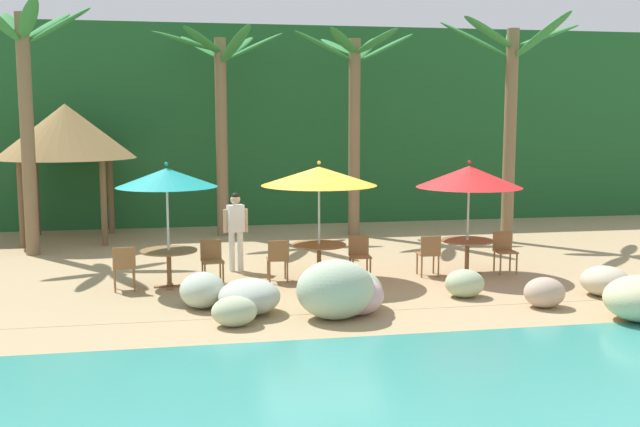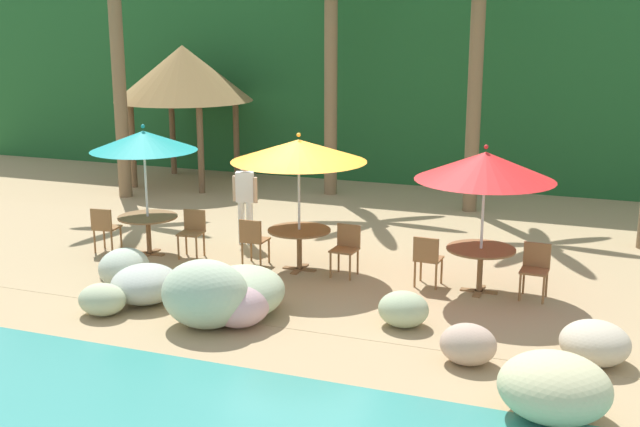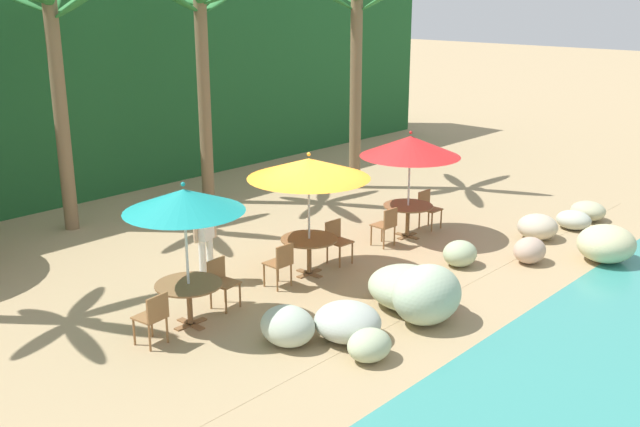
{
  "view_description": "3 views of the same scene",
  "coord_description": "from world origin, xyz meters",
  "px_view_note": "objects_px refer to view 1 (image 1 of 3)",
  "views": [
    {
      "loc": [
        -2.77,
        -14.7,
        3.35
      ],
      "look_at": [
        -0.09,
        -0.2,
        1.39
      ],
      "focal_mm": 41.94,
      "sensor_mm": 36.0,
      "label": 1
    },
    {
      "loc": [
        4.95,
        -12.37,
        4.31
      ],
      "look_at": [
        0.35,
        -0.13,
        1.09
      ],
      "focal_mm": 44.57,
      "sensor_mm": 36.0,
      "label": 2
    },
    {
      "loc": [
        -9.89,
        -9.26,
        5.33
      ],
      "look_at": [
        0.35,
        0.09,
        1.12
      ],
      "focal_mm": 41.56,
      "sensor_mm": 36.0,
      "label": 3
    }
  ],
  "objects_px": {
    "chair_red_seaward": "(504,249)",
    "waiter_in_white": "(236,226)",
    "umbrella_teal": "(167,178)",
    "chair_teal_inland": "(124,265)",
    "palm_tree_second": "(221,95)",
    "umbrella_orange": "(319,176)",
    "dining_table_orange": "(319,250)",
    "palm_tree_fourth": "(511,94)",
    "dining_table_teal": "(169,256)",
    "palapa_hut": "(66,132)",
    "palm_tree_nearest": "(25,88)",
    "palm_tree_third": "(355,96)",
    "dining_table_red": "(467,246)",
    "chair_orange_seaward": "(359,253)",
    "umbrella_red": "(469,177)",
    "chair_red_inland": "(429,252)",
    "chair_orange_inland": "(278,257)",
    "chair_teal_seaward": "(212,258)"
  },
  "relations": [
    {
      "from": "umbrella_teal",
      "to": "chair_teal_inland",
      "type": "relative_size",
      "value": 2.81
    },
    {
      "from": "umbrella_orange",
      "to": "dining_table_orange",
      "type": "distance_m",
      "value": 1.51
    },
    {
      "from": "chair_teal_seaward",
      "to": "umbrella_orange",
      "type": "relative_size",
      "value": 0.36
    },
    {
      "from": "umbrella_teal",
      "to": "umbrella_red",
      "type": "relative_size",
      "value": 1.02
    },
    {
      "from": "chair_red_inland",
      "to": "umbrella_teal",
      "type": "bearing_deg",
      "value": 179.98
    },
    {
      "from": "dining_table_orange",
      "to": "palm_tree_nearest",
      "type": "height_order",
      "value": "palm_tree_nearest"
    },
    {
      "from": "chair_teal_inland",
      "to": "palm_tree_nearest",
      "type": "bearing_deg",
      "value": 119.76
    },
    {
      "from": "chair_orange_seaward",
      "to": "dining_table_red",
      "type": "xyz_separation_m",
      "value": [
        2.3,
        -0.1,
        0.1
      ]
    },
    {
      "from": "waiter_in_white",
      "to": "dining_table_red",
      "type": "bearing_deg",
      "value": -14.35
    },
    {
      "from": "umbrella_teal",
      "to": "chair_teal_inland",
      "type": "distance_m",
      "value": 1.84
    },
    {
      "from": "dining_table_teal",
      "to": "dining_table_orange",
      "type": "relative_size",
      "value": 1.0
    },
    {
      "from": "dining_table_orange",
      "to": "palm_tree_third",
      "type": "relative_size",
      "value": 0.2
    },
    {
      "from": "umbrella_teal",
      "to": "umbrella_red",
      "type": "bearing_deg",
      "value": 0.48
    },
    {
      "from": "umbrella_red",
      "to": "waiter_in_white",
      "type": "bearing_deg",
      "value": 165.65
    },
    {
      "from": "dining_table_red",
      "to": "chair_red_inland",
      "type": "height_order",
      "value": "chair_red_inland"
    },
    {
      "from": "umbrella_orange",
      "to": "chair_orange_seaward",
      "type": "bearing_deg",
      "value": 2.6
    },
    {
      "from": "palm_tree_third",
      "to": "dining_table_red",
      "type": "bearing_deg",
      "value": -78.27
    },
    {
      "from": "chair_red_inland",
      "to": "waiter_in_white",
      "type": "bearing_deg",
      "value": 161.96
    },
    {
      "from": "palm_tree_nearest",
      "to": "waiter_in_white",
      "type": "bearing_deg",
      "value": -31.11
    },
    {
      "from": "palm_tree_third",
      "to": "palm_tree_fourth",
      "type": "bearing_deg",
      "value": -26.62
    },
    {
      "from": "umbrella_red",
      "to": "palapa_hut",
      "type": "xyz_separation_m",
      "value": [
        -8.85,
        6.08,
        0.82
      ]
    },
    {
      "from": "palm_tree_second",
      "to": "palm_tree_third",
      "type": "xyz_separation_m",
      "value": [
        3.62,
        -0.56,
        -0.03
      ]
    },
    {
      "from": "dining_table_teal",
      "to": "palm_tree_fourth",
      "type": "xyz_separation_m",
      "value": [
        8.71,
        3.74,
        3.26
      ]
    },
    {
      "from": "chair_teal_inland",
      "to": "palm_tree_fourth",
      "type": "xyz_separation_m",
      "value": [
        9.55,
        3.92,
        3.36
      ]
    },
    {
      "from": "chair_teal_seaward",
      "to": "waiter_in_white",
      "type": "distance_m",
      "value": 1.31
    },
    {
      "from": "umbrella_orange",
      "to": "chair_teal_inland",
      "type": "bearing_deg",
      "value": -175.6
    },
    {
      "from": "dining_table_orange",
      "to": "chair_orange_inland",
      "type": "xyz_separation_m",
      "value": [
        -0.85,
        -0.08,
        -0.1
      ]
    },
    {
      "from": "umbrella_teal",
      "to": "dining_table_orange",
      "type": "height_order",
      "value": "umbrella_teal"
    },
    {
      "from": "dining_table_orange",
      "to": "chair_teal_inland",
      "type": "bearing_deg",
      "value": -175.6
    },
    {
      "from": "dining_table_teal",
      "to": "palapa_hut",
      "type": "bearing_deg",
      "value": 113.8
    },
    {
      "from": "dining_table_teal",
      "to": "dining_table_orange",
      "type": "bearing_deg",
      "value": 2.1
    },
    {
      "from": "chair_red_seaward",
      "to": "dining_table_orange",
      "type": "bearing_deg",
      "value": 179.95
    },
    {
      "from": "palm_tree_second",
      "to": "chair_teal_inland",
      "type": "bearing_deg",
      "value": -109.2
    },
    {
      "from": "dining_table_red",
      "to": "palapa_hut",
      "type": "bearing_deg",
      "value": 145.53
    },
    {
      "from": "chair_orange_inland",
      "to": "chair_red_inland",
      "type": "xyz_separation_m",
      "value": [
        3.15,
        -0.03,
        0.0
      ]
    },
    {
      "from": "umbrella_red",
      "to": "palm_tree_second",
      "type": "bearing_deg",
      "value": 128.03
    },
    {
      "from": "chair_orange_inland",
      "to": "palm_tree_second",
      "type": "height_order",
      "value": "palm_tree_second"
    },
    {
      "from": "dining_table_teal",
      "to": "dining_table_red",
      "type": "xyz_separation_m",
      "value": [
        6.15,
        0.05,
        0.0
      ]
    },
    {
      "from": "chair_red_seaward",
      "to": "waiter_in_white",
      "type": "xyz_separation_m",
      "value": [
        -5.61,
        1.16,
        0.47
      ]
    },
    {
      "from": "palm_tree_fourth",
      "to": "chair_teal_inland",
      "type": "bearing_deg",
      "value": -157.66
    },
    {
      "from": "chair_teal_seaward",
      "to": "dining_table_orange",
      "type": "distance_m",
      "value": 2.16
    },
    {
      "from": "umbrella_orange",
      "to": "palm_tree_nearest",
      "type": "bearing_deg",
      "value": 147.6
    },
    {
      "from": "chair_teal_inland",
      "to": "chair_red_seaward",
      "type": "relative_size",
      "value": 1.0
    },
    {
      "from": "umbrella_orange",
      "to": "chair_orange_inland",
      "type": "relative_size",
      "value": 2.79
    },
    {
      "from": "dining_table_orange",
      "to": "palm_tree_fourth",
      "type": "bearing_deg",
      "value": 32.39
    },
    {
      "from": "umbrella_red",
      "to": "chair_red_inland",
      "type": "bearing_deg",
      "value": -176.38
    },
    {
      "from": "dining_table_teal",
      "to": "chair_teal_inland",
      "type": "bearing_deg",
      "value": -167.51
    },
    {
      "from": "palm_tree_third",
      "to": "chair_red_inland",
      "type": "bearing_deg",
      "value": -86.95
    },
    {
      "from": "palm_tree_fourth",
      "to": "dining_table_orange",
      "type": "bearing_deg",
      "value": -147.61
    },
    {
      "from": "umbrella_teal",
      "to": "chair_orange_inland",
      "type": "xyz_separation_m",
      "value": [
        2.14,
        0.03,
        -1.63
      ]
    }
  ]
}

